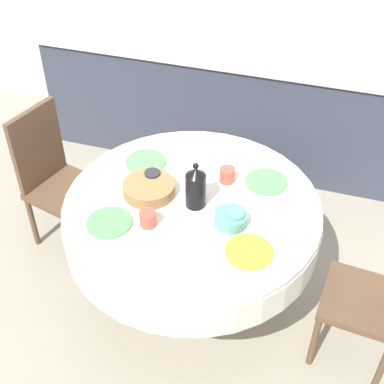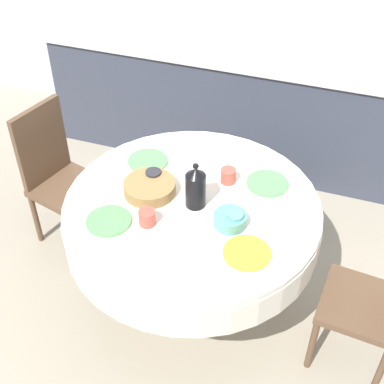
{
  "view_description": "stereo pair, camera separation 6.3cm",
  "coord_description": "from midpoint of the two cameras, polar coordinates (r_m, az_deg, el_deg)",
  "views": [
    {
      "loc": [
        0.62,
        -1.99,
        2.62
      ],
      "look_at": [
        0.0,
        0.0,
        0.84
      ],
      "focal_mm": 50.0,
      "sensor_mm": 36.0,
      "label": 1
    },
    {
      "loc": [
        0.68,
        -1.97,
        2.62
      ],
      "look_at": [
        0.0,
        0.0,
        0.84
      ],
      "focal_mm": 50.0,
      "sensor_mm": 36.0,
      "label": 2
    }
  ],
  "objects": [
    {
      "name": "cup_far_left",
      "position": [
        2.91,
        -4.86,
        1.5
      ],
      "size": [
        0.08,
        0.08,
        0.08
      ],
      "primitive_type": "cylinder",
      "color": "#28282D",
      "rests_on": "dining_table"
    },
    {
      "name": "ground_plane",
      "position": [
        3.35,
        -0.55,
        -10.97
      ],
      "size": [
        12.0,
        12.0,
        0.0
      ],
      "primitive_type": "plane",
      "color": "#9E937F"
    },
    {
      "name": "plate_far_right",
      "position": [
        2.95,
        7.32,
        1.09
      ],
      "size": [
        0.23,
        0.23,
        0.01
      ],
      "primitive_type": "cylinder",
      "color": "#5BA85B",
      "rests_on": "dining_table"
    },
    {
      "name": "fruit_bowl",
      "position": [
        2.67,
        3.49,
        -2.88
      ],
      "size": [
        0.17,
        0.17,
        0.06
      ],
      "primitive_type": "cylinder",
      "color": "#569993",
      "rests_on": "dining_table"
    },
    {
      "name": "kitchen_counter",
      "position": [
        4.19,
        5.99,
        9.24
      ],
      "size": [
        3.24,
        0.64,
        0.91
      ],
      "color": "#383D4C",
      "rests_on": "ground_plane"
    },
    {
      "name": "cup_near_right",
      "position": [
        2.66,
        4.01,
        -2.89
      ],
      "size": [
        0.08,
        0.08,
        0.08
      ],
      "primitive_type": "cylinder",
      "color": "#5BA39E",
      "rests_on": "dining_table"
    },
    {
      "name": "plate_far_left",
      "position": [
        3.08,
        -5.54,
        3.23
      ],
      "size": [
        0.23,
        0.23,
        0.01
      ],
      "primitive_type": "cylinder",
      "color": "#5BA85B",
      "rests_on": "dining_table"
    },
    {
      "name": "cup_near_left",
      "position": [
        2.67,
        -5.41,
        -2.85
      ],
      "size": [
        0.08,
        0.08,
        0.08
      ],
      "primitive_type": "cylinder",
      "color": "#CC4C3D",
      "rests_on": "dining_table"
    },
    {
      "name": "coffee_carafe",
      "position": [
        2.72,
        -0.26,
        0.55
      ],
      "size": [
        0.11,
        0.11,
        0.27
      ],
      "color": "black",
      "rests_on": "dining_table"
    },
    {
      "name": "bread_basket",
      "position": [
        2.85,
        -5.24,
        0.38
      ],
      "size": [
        0.28,
        0.28,
        0.07
      ],
      "primitive_type": "cylinder",
      "color": "olive",
      "rests_on": "dining_table"
    },
    {
      "name": "plate_near_left",
      "position": [
        2.72,
        -9.48,
        -3.25
      ],
      "size": [
        0.23,
        0.23,
        0.01
      ],
      "primitive_type": "cylinder",
      "color": "#5BA85B",
      "rests_on": "dining_table"
    },
    {
      "name": "chair_left",
      "position": [
        2.85,
        19.12,
        -10.19
      ],
      "size": [
        0.44,
        0.44,
        0.95
      ],
      "rotation": [
        0.0,
        0.0,
        1.48
      ],
      "color": "brown",
      "rests_on": "ground_plane"
    },
    {
      "name": "plate_near_right",
      "position": [
        2.55,
        5.4,
        -6.36
      ],
      "size": [
        0.23,
        0.23,
        0.01
      ],
      "primitive_type": "cylinder",
      "color": "yellow",
      "rests_on": "dining_table"
    },
    {
      "name": "cup_far_right",
      "position": [
        2.92,
        3.14,
        1.82
      ],
      "size": [
        0.08,
        0.08,
        0.08
      ],
      "primitive_type": "cylinder",
      "color": "#CC4C3D",
      "rests_on": "dining_table"
    },
    {
      "name": "dining_table",
      "position": [
        2.88,
        -0.63,
        -3.08
      ],
      "size": [
        1.37,
        1.37,
        0.76
      ],
      "color": "brown",
      "rests_on": "ground_plane"
    },
    {
      "name": "chair_right",
      "position": [
        3.49,
        -15.02,
        1.8
      ],
      "size": [
        0.49,
        0.49,
        0.95
      ],
      "rotation": [
        0.0,
        0.0,
        -1.83
      ],
      "color": "brown",
      "rests_on": "ground_plane"
    }
  ]
}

